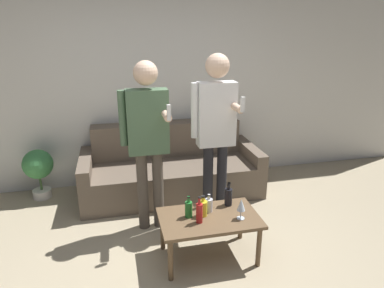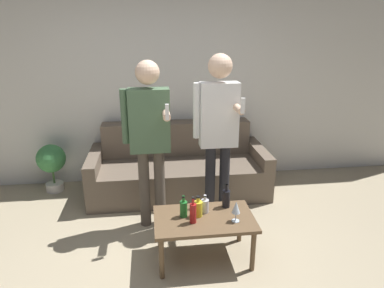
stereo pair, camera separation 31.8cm
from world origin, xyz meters
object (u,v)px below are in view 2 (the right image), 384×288
(coffee_table, at_px, (204,223))
(person_standing_left, at_px, (149,132))
(couch, at_px, (179,168))
(person_standing_right, at_px, (218,125))
(bottle_orange, at_px, (184,208))

(coffee_table, xyz_separation_m, person_standing_left, (-0.45, 0.63, 0.66))
(couch, bearing_deg, coffee_table, -85.91)
(person_standing_right, bearing_deg, coffee_table, -110.56)
(bottle_orange, height_order, person_standing_right, person_standing_right)
(person_standing_left, bearing_deg, coffee_table, -54.72)
(bottle_orange, height_order, person_standing_left, person_standing_left)
(person_standing_right, bearing_deg, person_standing_left, 179.72)
(couch, bearing_deg, person_standing_right, -66.72)
(coffee_table, height_order, bottle_orange, bottle_orange)
(couch, relative_size, coffee_table, 2.48)
(couch, xyz_separation_m, person_standing_right, (0.34, -0.78, 0.78))
(coffee_table, bearing_deg, person_standing_right, 69.44)
(couch, relative_size, person_standing_right, 1.23)
(coffee_table, distance_m, person_standing_right, 0.98)
(couch, distance_m, bottle_orange, 1.39)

